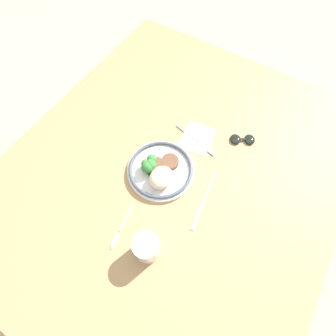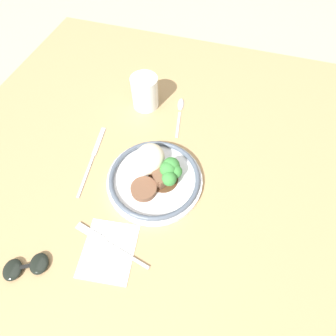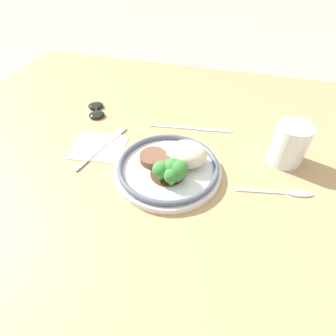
# 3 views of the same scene
# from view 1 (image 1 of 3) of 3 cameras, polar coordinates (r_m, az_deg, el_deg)

# --- Properties ---
(ground_plane) EXTENTS (8.00, 8.00, 0.00)m
(ground_plane) POSITION_cam_1_polar(r_m,az_deg,el_deg) (0.96, 1.12, -1.32)
(ground_plane) COLOR tan
(dining_table) EXTENTS (1.32, 1.11, 0.04)m
(dining_table) POSITION_cam_1_polar(r_m,az_deg,el_deg) (0.94, 1.14, -0.76)
(dining_table) COLOR tan
(dining_table) RESTS_ON ground
(napkin) EXTENTS (0.14, 0.13, 0.00)m
(napkin) POSITION_cam_1_polar(r_m,az_deg,el_deg) (0.99, 6.37, 6.48)
(napkin) COLOR white
(napkin) RESTS_ON dining_table
(plate) EXTENTS (0.23, 0.23, 0.07)m
(plate) POSITION_cam_1_polar(r_m,az_deg,el_deg) (0.89, -1.84, -0.42)
(plate) COLOR white
(plate) RESTS_ON dining_table
(juice_glass) EXTENTS (0.08, 0.08, 0.10)m
(juice_glass) POSITION_cam_1_polar(r_m,az_deg,el_deg) (0.79, -4.67, -16.95)
(juice_glass) COLOR #F4AD19
(juice_glass) RESTS_ON dining_table
(fork) EXTENTS (0.05, 0.19, 0.00)m
(fork) POSITION_cam_1_polar(r_m,az_deg,el_deg) (0.98, 6.80, 5.53)
(fork) COLOR #B7B7BC
(fork) RESTS_ON napkin
(knife) EXTENTS (0.22, 0.04, 0.00)m
(knife) POSITION_cam_1_polar(r_m,az_deg,el_deg) (0.88, 7.65, -7.35)
(knife) COLOR #B7B7BC
(knife) RESTS_ON dining_table
(spoon) EXTENTS (0.16, 0.04, 0.01)m
(spoon) POSITION_cam_1_polar(r_m,az_deg,el_deg) (0.85, -10.86, -14.15)
(spoon) COLOR #B7B7BC
(spoon) RESTS_ON dining_table
(sunglasses) EXTENTS (0.08, 0.10, 0.01)m
(sunglasses) POSITION_cam_1_polar(r_m,az_deg,el_deg) (1.02, 15.92, 6.04)
(sunglasses) COLOR black
(sunglasses) RESTS_ON dining_table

